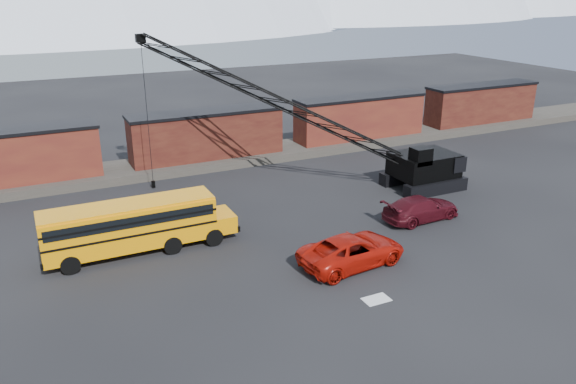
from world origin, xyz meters
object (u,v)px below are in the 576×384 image
object	(u,v)px
school_bus	(136,225)
maroon_suv	(421,208)
red_pickup	(352,250)
crawler_crane	(278,102)

from	to	relation	value
school_bus	maroon_suv	xyz separation A→B (m)	(18.58, -3.44, -0.97)
red_pickup	crawler_crane	world-z (taller)	crawler_crane
red_pickup	maroon_suv	bearing A→B (deg)	-71.24
maroon_suv	crawler_crane	distance (m)	13.11
maroon_suv	red_pickup	bearing A→B (deg)	111.44
school_bus	red_pickup	world-z (taller)	school_bus
red_pickup	crawler_crane	bearing A→B (deg)	-12.78
maroon_suv	crawler_crane	world-z (taller)	crawler_crane
school_bus	maroon_suv	world-z (taller)	school_bus
red_pickup	crawler_crane	size ratio (longest dim) A/B	0.28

